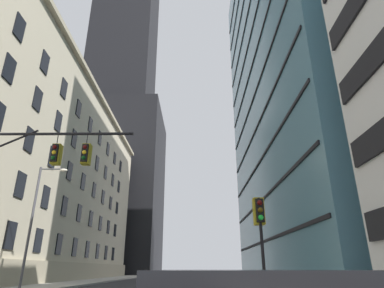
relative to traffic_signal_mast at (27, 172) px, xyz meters
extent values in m
cube|color=#BCAF93|center=(-14.21, 22.47, 7.96)|extent=(14.49, 69.02, 27.54)
cube|color=tan|center=(-6.72, 22.47, 21.03)|extent=(0.70, 69.02, 0.60)
cube|color=tan|center=(-6.82, 22.47, -4.72)|extent=(0.50, 69.02, 2.20)
cube|color=black|center=(-6.92, 11.96, -1.82)|extent=(0.14, 1.40, 2.20)
cube|color=black|center=(-6.92, 16.96, -1.82)|extent=(0.14, 1.40, 2.20)
cube|color=black|center=(-6.92, 21.96, -1.82)|extent=(0.14, 1.40, 2.20)
cube|color=black|center=(-6.92, 26.96, -1.82)|extent=(0.14, 1.40, 2.20)
cube|color=black|center=(-6.92, 31.96, -1.82)|extent=(0.14, 1.40, 2.20)
cube|color=black|center=(-6.92, 36.96, -1.82)|extent=(0.14, 1.40, 2.20)
cube|color=black|center=(-6.92, 41.96, -1.82)|extent=(0.14, 1.40, 2.20)
cube|color=black|center=(-6.92, 46.96, -1.82)|extent=(0.14, 1.40, 2.20)
cube|color=black|center=(-6.92, 11.96, 2.38)|extent=(0.14, 1.40, 2.20)
cube|color=black|center=(-6.92, 16.96, 2.38)|extent=(0.14, 1.40, 2.20)
cube|color=black|center=(-6.92, 21.96, 2.38)|extent=(0.14, 1.40, 2.20)
cube|color=black|center=(-6.92, 26.96, 2.38)|extent=(0.14, 1.40, 2.20)
cube|color=black|center=(-6.92, 31.96, 2.38)|extent=(0.14, 1.40, 2.20)
cube|color=black|center=(-6.92, 36.96, 2.38)|extent=(0.14, 1.40, 2.20)
cube|color=black|center=(-6.92, 41.96, 2.38)|extent=(0.14, 1.40, 2.20)
cube|color=black|center=(-6.92, 46.96, 2.38)|extent=(0.14, 1.40, 2.20)
cube|color=black|center=(-6.92, 11.96, 6.58)|extent=(0.14, 1.40, 2.20)
cube|color=black|center=(-6.92, 16.96, 6.58)|extent=(0.14, 1.40, 2.20)
cube|color=black|center=(-6.92, 21.96, 6.58)|extent=(0.14, 1.40, 2.20)
cube|color=black|center=(-6.92, 26.96, 6.58)|extent=(0.14, 1.40, 2.20)
cube|color=black|center=(-6.92, 31.96, 6.58)|extent=(0.14, 1.40, 2.20)
cube|color=black|center=(-6.92, 36.96, 6.58)|extent=(0.14, 1.40, 2.20)
cube|color=black|center=(-6.92, 41.96, 6.58)|extent=(0.14, 1.40, 2.20)
cube|color=black|center=(-6.92, 46.96, 6.58)|extent=(0.14, 1.40, 2.20)
cube|color=black|center=(-6.92, 6.96, 10.78)|extent=(0.14, 1.40, 2.20)
cube|color=black|center=(-6.92, 11.96, 10.78)|extent=(0.14, 1.40, 2.20)
cube|color=black|center=(-6.92, 16.96, 10.78)|extent=(0.14, 1.40, 2.20)
cube|color=black|center=(-6.92, 21.96, 10.78)|extent=(0.14, 1.40, 2.20)
cube|color=black|center=(-6.92, 26.96, 10.78)|extent=(0.14, 1.40, 2.20)
cube|color=black|center=(-6.92, 31.96, 10.78)|extent=(0.14, 1.40, 2.20)
cube|color=black|center=(-6.92, 36.96, 10.78)|extent=(0.14, 1.40, 2.20)
cube|color=black|center=(-6.92, 41.96, 10.78)|extent=(0.14, 1.40, 2.20)
cube|color=black|center=(-6.92, 46.96, 10.78)|extent=(0.14, 1.40, 2.20)
cube|color=black|center=(-6.92, 6.96, 14.98)|extent=(0.14, 1.40, 2.20)
cube|color=black|center=(-6.92, 11.96, 14.98)|extent=(0.14, 1.40, 2.20)
cube|color=black|center=(-6.92, 16.96, 14.98)|extent=(0.14, 1.40, 2.20)
cube|color=black|center=(-6.92, 21.96, 14.98)|extent=(0.14, 1.40, 2.20)
cube|color=black|center=(-6.92, 26.96, 14.98)|extent=(0.14, 1.40, 2.20)
cube|color=black|center=(-6.92, 31.96, 14.98)|extent=(0.14, 1.40, 2.20)
cube|color=black|center=(-6.92, 36.96, 14.98)|extent=(0.14, 1.40, 2.20)
cube|color=black|center=(-6.92, 41.96, 14.98)|extent=(0.14, 1.40, 2.20)
cube|color=black|center=(-6.92, 46.96, 14.98)|extent=(0.14, 1.40, 2.20)
cube|color=black|center=(-15.62, 74.71, 17.10)|extent=(27.55, 27.55, 45.83)
cube|color=black|center=(-15.62, 74.71, 73.34)|extent=(19.29, 19.29, 66.66)
cube|color=teal|center=(24.95, 18.33, 18.64)|extent=(19.83, 34.46, 48.91)
cube|color=black|center=(14.99, 18.33, -1.82)|extent=(0.12, 33.46, 0.24)
cube|color=black|center=(14.99, 18.33, 2.18)|extent=(0.12, 33.46, 0.24)
cube|color=black|center=(14.99, 18.33, 6.18)|extent=(0.12, 33.46, 0.24)
cube|color=black|center=(14.99, 18.33, 10.18)|extent=(0.12, 33.46, 0.24)
cube|color=black|center=(14.99, 18.33, 14.18)|extent=(0.12, 33.46, 0.24)
cube|color=black|center=(14.99, 18.33, 18.18)|extent=(0.12, 33.46, 0.24)
cube|color=black|center=(14.99, 18.33, 22.18)|extent=(0.12, 33.46, 0.24)
cube|color=black|center=(14.99, 18.33, 26.18)|extent=(0.12, 33.46, 0.24)
cylinder|color=black|center=(0.97, -0.04, 2.00)|extent=(8.11, 0.14, 0.14)
cylinder|color=black|center=(-1.47, -0.04, 1.40)|extent=(3.33, 0.10, 1.68)
cylinder|color=black|center=(1.24, -0.04, 1.70)|extent=(0.04, 0.04, 0.60)
cube|color=black|center=(1.24, -0.04, 0.95)|extent=(0.30, 0.30, 0.90)
cube|color=olive|center=(1.24, 0.13, 0.95)|extent=(0.40, 0.40, 1.04)
sphere|color=#450808|center=(1.24, -0.20, 1.23)|extent=(0.20, 0.20, 0.20)
sphere|color=yellow|center=(1.24, -0.20, 0.95)|extent=(0.20, 0.20, 0.20)
sphere|color=#083D10|center=(1.24, -0.20, 0.67)|extent=(0.20, 0.20, 0.20)
cylinder|color=black|center=(2.72, -0.04, 1.70)|extent=(0.04, 0.04, 0.60)
cube|color=black|center=(2.72, -0.04, 0.95)|extent=(0.30, 0.30, 0.90)
cube|color=olive|center=(2.72, 0.13, 0.95)|extent=(0.40, 0.40, 1.04)
sphere|color=#450808|center=(2.72, -0.20, 1.23)|extent=(0.20, 0.20, 0.20)
sphere|color=yellow|center=(2.72, -0.20, 0.95)|extent=(0.20, 0.20, 0.20)
sphere|color=#083D10|center=(2.72, -0.20, 0.67)|extent=(0.20, 0.20, 0.20)
cylinder|color=black|center=(10.63, -2.30, -3.71)|extent=(0.12, 0.12, 3.92)
cube|color=black|center=(10.63, -2.30, -2.25)|extent=(0.30, 0.30, 0.90)
cube|color=olive|center=(10.63, -2.13, -2.25)|extent=(0.40, 0.40, 1.04)
sphere|color=#450808|center=(10.63, -2.46, -1.97)|extent=(0.20, 0.20, 0.20)
sphere|color=#4B3A08|center=(10.63, -2.46, -2.25)|extent=(0.20, 0.20, 0.20)
sphere|color=green|center=(10.63, -2.46, -2.53)|extent=(0.20, 0.20, 0.20)
cylinder|color=#47474C|center=(-3.71, 8.63, -1.36)|extent=(0.18, 0.18, 8.61)
cylinder|color=#47474C|center=(-2.82, 8.63, 2.79)|extent=(1.79, 0.10, 0.10)
ellipsoid|color=#EFE5C6|center=(-1.92, 8.63, 2.69)|extent=(0.56, 0.32, 0.24)
camera|label=1|loc=(8.11, -14.83, -4.35)|focal=29.92mm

